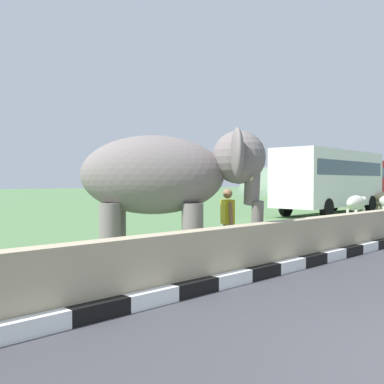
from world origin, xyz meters
The scene contains 8 objects.
striped_curb centered at (-0.35, 4.23, 0.12)m, with size 16.20×0.20×0.24m.
barrier_parapet centered at (2.00, 4.53, 0.50)m, with size 28.00×0.36×1.00m, color tan.
elephant centered at (1.51, 6.42, 1.92)m, with size 3.87×3.80×2.93m.
person_handler centered at (3.09, 6.14, 0.93)m, with size 0.44×0.62×1.66m.
bus_white centered at (18.01, 11.48, 2.08)m, with size 8.95×2.95×3.50m.
bus_red centered at (30.18, 15.08, 2.08)m, with size 9.17×3.53×3.50m.
cow_near centered at (13.83, 8.02, 0.87)m, with size 1.91×0.72×1.23m.
hill_east centered at (55.00, 32.87, 0.00)m, with size 27.68×22.14×10.55m.
Camera 1 is at (-4.94, -0.80, 1.82)m, focal length 41.91 mm.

